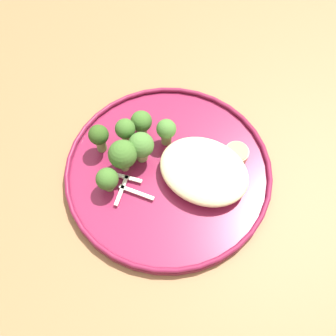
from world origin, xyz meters
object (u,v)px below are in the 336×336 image
seared_scallop_half_hidden (211,191)px  seared_scallop_rear_pale (191,155)px  seared_scallop_center_golden (184,177)px  broccoli_floret_front_edge (125,131)px  seared_scallop_left_edge (223,182)px  broccoli_floret_rear_charred (166,131)px  seared_scallop_large_seared (229,167)px  broccoli_floret_center_pile (141,122)px  seared_scallop_right_edge (204,172)px  seared_scallop_tilted_round (236,153)px  broccoli_floret_small_sprig (107,179)px  broccoli_floret_tall_stalk (143,144)px  dinner_plate (168,172)px  broccoli_floret_right_tilted (123,155)px  broccoli_floret_near_rim (99,136)px

seared_scallop_half_hidden → seared_scallop_rear_pale: size_ratio=0.98×
seared_scallop_center_golden → broccoli_floret_front_edge: 0.10m
seared_scallop_left_edge → broccoli_floret_rear_charred: broccoli_floret_rear_charred is taller
seared_scallop_large_seared → broccoli_floret_center_pile: (0.14, 0.00, 0.01)m
seared_scallop_right_edge → seared_scallop_rear_pale: size_ratio=0.94×
seared_scallop_right_edge → broccoli_floret_front_edge: bearing=3.2°
seared_scallop_half_hidden → seared_scallop_large_seared: bearing=-95.9°
seared_scallop_half_hidden → broccoli_floret_front_edge: 0.14m
seared_scallop_tilted_round → broccoli_floret_center_pile: bearing=11.7°
seared_scallop_right_edge → broccoli_floret_small_sprig: broccoli_floret_small_sprig is taller
broccoli_floret_small_sprig → broccoli_floret_rear_charred: bearing=-106.4°
seared_scallop_right_edge → broccoli_floret_center_pile: 0.12m
seared_scallop_left_edge → broccoli_floret_front_edge: size_ratio=0.55×
seared_scallop_half_hidden → broccoli_floret_tall_stalk: bearing=-3.9°
seared_scallop_tilted_round → broccoli_floret_center_pile: (0.14, 0.03, 0.01)m
seared_scallop_center_golden → broccoli_floret_center_pile: 0.10m
dinner_plate → seared_scallop_large_seared: (-0.07, -0.04, 0.01)m
broccoli_floret_front_edge → broccoli_floret_tall_stalk: size_ratio=0.99×
dinner_plate → seared_scallop_right_edge: (-0.05, -0.02, 0.01)m
seared_scallop_tilted_round → broccoli_floret_right_tilted: bearing=35.9°
broccoli_floret_right_tilted → broccoli_floret_front_edge: bearing=-62.5°
seared_scallop_right_edge → broccoli_floret_small_sprig: 0.13m
broccoli_floret_front_edge → seared_scallop_right_edge: bearing=-176.8°
dinner_plate → seared_scallop_tilted_round: 0.10m
dinner_plate → broccoli_floret_small_sprig: (0.06, 0.06, 0.03)m
seared_scallop_half_hidden → broccoli_floret_front_edge: (0.14, -0.01, 0.02)m
broccoli_floret_center_pile → broccoli_floret_right_tilted: bearing=99.2°
seared_scallop_right_edge → broccoli_floret_small_sprig: bearing=37.6°
broccoli_floret_center_pile → seared_scallop_tilted_round: bearing=-168.3°
seared_scallop_right_edge → seared_scallop_left_edge: bearing=177.0°
seared_scallop_tilted_round → broccoli_floret_rear_charred: bearing=14.7°
seared_scallop_half_hidden → broccoli_floret_rear_charred: broccoli_floret_rear_charred is taller
seared_scallop_rear_pale → broccoli_floret_small_sprig: broccoli_floret_small_sprig is taller
seared_scallop_tilted_round → broccoli_floret_near_rim: broccoli_floret_near_rim is taller
seared_scallop_center_golden → broccoli_floret_tall_stalk: bearing=-5.8°
seared_scallop_left_edge → broccoli_floret_front_edge: bearing=2.0°
broccoli_floret_center_pile → seared_scallop_center_golden: bearing=156.1°
broccoli_floret_center_pile → broccoli_floret_right_tilted: 0.07m
dinner_plate → broccoli_floret_right_tilted: 0.07m
seared_scallop_half_hidden → broccoli_floret_front_edge: size_ratio=0.52×
broccoli_floret_center_pile → dinner_plate: bearing=149.2°
seared_scallop_right_edge → seared_scallop_large_seared: bearing=-136.5°
seared_scallop_center_golden → seared_scallop_half_hidden: bearing=179.4°
seared_scallop_half_hidden → seared_scallop_left_edge: same height
seared_scallop_center_golden → seared_scallop_right_edge: bearing=-136.1°
seared_scallop_large_seared → broccoli_floret_small_sprig: broccoli_floret_small_sprig is taller
seared_scallop_left_edge → seared_scallop_center_golden: bearing=20.3°
broccoli_floret_tall_stalk → seared_scallop_tilted_round: bearing=-151.5°
seared_scallop_half_hidden → seared_scallop_center_golden: seared_scallop_half_hidden is taller
broccoli_floret_right_tilted → seared_scallop_center_golden: bearing=-164.4°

